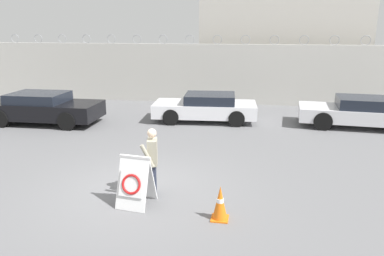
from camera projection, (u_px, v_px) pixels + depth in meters
ground_plane at (138, 189)px, 9.18m from camera, size 90.00×90.00×0.00m
perimeter_wall at (203, 74)px, 19.39m from camera, size 36.00×0.30×3.48m
building_block at (280, 44)px, 23.04m from camera, size 9.04×6.83×5.63m
barricade_sign at (135, 181)px, 8.22m from camera, size 0.79×0.86×1.14m
security_guard at (152, 159)px, 8.62m from camera, size 0.36×0.64×1.63m
traffic_cone_near at (220, 203)px, 7.64m from camera, size 0.36×0.36×0.73m
parked_car_front_coupe at (44, 108)px, 15.32m from camera, size 4.56×2.03×1.26m
parked_car_rear_sedan at (206, 107)px, 15.74m from camera, size 4.38×2.16×1.15m
parked_car_far_side at (362, 112)px, 14.73m from camera, size 4.78×2.19×1.19m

